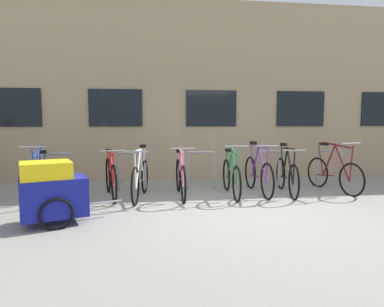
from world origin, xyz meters
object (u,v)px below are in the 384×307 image
object	(u,v)px
bicycle_red	(111,177)
bicycle_black	(287,175)
bicycle_maroon	(333,173)
bike_trailer	(52,191)
bicycle_white	(140,178)
bicycle_pink	(181,177)
bicycle_green	(231,176)
bicycle_purple	(258,174)
bicycle_blue	(40,179)

from	to	relation	value
bicycle_red	bicycle_black	bearing A→B (deg)	-2.31
bicycle_red	bicycle_maroon	world-z (taller)	bicycle_maroon
bicycle_black	bike_trailer	world-z (taller)	bicycle_black
bicycle_white	bicycle_pink	bearing A→B (deg)	3.29
bicycle_maroon	bicycle_green	world-z (taller)	bicycle_maroon
bicycle_purple	bicycle_green	world-z (taller)	bicycle_purple
bicycle_red	bicycle_white	size ratio (longest dim) A/B	0.98
bicycle_purple	bicycle_pink	bearing A→B (deg)	-175.72
bike_trailer	bicycle_black	bearing A→B (deg)	19.79
bicycle_green	bike_trailer	size ratio (longest dim) A/B	1.18
bicycle_blue	bike_trailer	distance (m)	1.78
bicycle_maroon	bicycle_black	distance (m)	1.11
bicycle_red	bicycle_blue	world-z (taller)	bicycle_blue
bike_trailer	bicycle_red	bearing A→B (deg)	68.97
bicycle_white	bicycle_green	distance (m)	1.82
bicycle_red	bicycle_pink	distance (m)	1.38
bicycle_purple	bike_trailer	bearing A→B (deg)	-155.65
bicycle_blue	bike_trailer	xyz separation A→B (m)	(0.68, -1.64, 0.09)
bicycle_red	bicycle_blue	distance (m)	1.32
bicycle_red	bicycle_blue	bearing A→B (deg)	-179.11
bicycle_maroon	bicycle_pink	distance (m)	3.31
bicycle_blue	bicycle_purple	bearing A→B (deg)	0.12
bicycle_blue	bicycle_white	world-z (taller)	bicycle_blue
bicycle_maroon	bicycle_white	world-z (taller)	bicycle_maroon
bicycle_white	bicycle_purple	bearing A→B (deg)	3.96
bicycle_purple	bicycle_green	distance (m)	0.62
bicycle_black	bicycle_red	bearing A→B (deg)	177.69
bicycle_green	bike_trailer	bearing A→B (deg)	-153.43
bike_trailer	bicycle_purple	bearing A→B (deg)	24.35
bicycle_black	bike_trailer	size ratio (longest dim) A/B	1.18
bicycle_red	bicycle_black	xyz separation A→B (m)	(3.58, -0.14, -0.01)
bicycle_white	bike_trailer	world-z (taller)	bicycle_white
bicycle_white	bicycle_pink	distance (m)	0.79
bicycle_white	bike_trailer	bearing A→B (deg)	-129.52
bicycle_maroon	bicycle_pink	world-z (taller)	bicycle_maroon
bicycle_pink	bicycle_purple	xyz separation A→B (m)	(1.64, 0.12, 0.01)
bicycle_purple	bike_trailer	distance (m)	4.00
bicycle_maroon	bicycle_black	world-z (taller)	bicycle_maroon
bicycle_blue	bicycle_white	bearing A→B (deg)	-4.76
bicycle_maroon	bicycle_white	distance (m)	4.10
bicycle_white	bicycle_black	bearing A→B (deg)	0.67
bicycle_pink	bike_trailer	xyz separation A→B (m)	(-2.01, -1.53, 0.09)
bicycle_black	bicycle_maroon	bearing A→B (deg)	6.53
bicycle_red	bicycle_green	size ratio (longest dim) A/B	1.01
bicycle_blue	bicycle_white	size ratio (longest dim) A/B	0.95
bicycle_purple	bicycle_red	bearing A→B (deg)	179.78
bicycle_pink	bicycle_green	world-z (taller)	bicycle_green
bicycle_maroon	bicycle_blue	xyz separation A→B (m)	(-6.00, -0.00, 0.00)
bicycle_pink	bicycle_black	distance (m)	2.21
bicycle_pink	bicycle_purple	world-z (taller)	bicycle_purple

